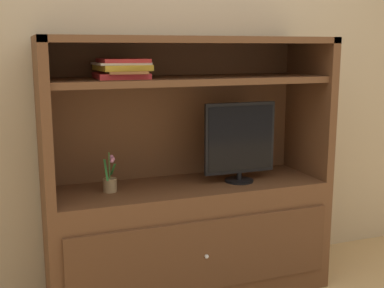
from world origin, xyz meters
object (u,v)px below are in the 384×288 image
(tv_monitor, at_px, (240,141))
(media_console, at_px, (189,213))
(magazine_stack, at_px, (122,69))
(potted_plant, at_px, (110,182))

(tv_monitor, bearing_deg, media_console, 169.95)
(tv_monitor, relative_size, magazine_stack, 1.38)
(tv_monitor, relative_size, potted_plant, 2.13)
(media_console, height_order, tv_monitor, media_console)
(potted_plant, xyz_separation_m, magazine_stack, (0.08, -0.01, 0.62))
(media_console, xyz_separation_m, potted_plant, (-0.46, 0.01, 0.23))
(media_console, distance_m, tv_monitor, 0.52)
(media_console, relative_size, tv_monitor, 3.48)
(media_console, xyz_separation_m, magazine_stack, (-0.38, -0.00, 0.85))
(media_console, bearing_deg, potted_plant, 179.32)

